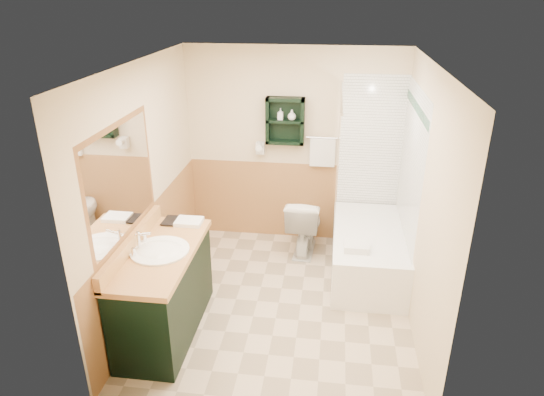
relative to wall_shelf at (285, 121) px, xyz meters
The scene contains 25 objects.
floor 2.09m from the wall_shelf, 85.93° to the right, with size 3.00×3.00×0.00m, color beige.
back_wall 0.38m from the wall_shelf, 48.99° to the left, with size 2.60×0.04×2.40m, color #F2E6BD.
left_wall 1.89m from the wall_shelf, 130.97° to the right, with size 0.04×3.00×2.40m, color #F2E6BD.
right_wall 2.03m from the wall_shelf, 44.70° to the right, with size 0.04×3.00×2.40m, color #F2E6BD.
ceiling 1.66m from the wall_shelf, 85.93° to the right, with size 2.60×3.00×0.04m, color white.
wainscot_left 2.12m from the wall_shelf, 130.14° to the right, with size 2.98×2.98×1.00m, color #C1804E, non-canonical shape.
wainscot_back 1.06m from the wall_shelf, 38.66° to the left, with size 2.58×2.58×1.00m, color #C1804E, non-canonical shape.
mirror_frame 2.28m from the wall_shelf, 120.90° to the right, with size 1.30×1.30×1.00m, color brown, non-canonical shape.
mirror_glass 2.28m from the wall_shelf, 120.79° to the right, with size 1.20×1.20×0.90m, color white, non-canonical shape.
tile_right 1.61m from the wall_shelf, 25.39° to the right, with size 1.50×1.50×2.10m, color white, non-canonical shape.
tile_back 1.23m from the wall_shelf, ahead, with size 0.95×0.95×2.10m, color white, non-canonical shape.
tile_accent 1.56m from the wall_shelf, 25.55° to the right, with size 1.50×1.50×0.10m, color #14472F, non-canonical shape.
wall_shelf is the anchor object (origin of this frame).
hair_dryer 0.46m from the wall_shelf, behind, with size 0.10×0.24×0.18m, color white, non-canonical shape.
towel_bar 0.49m from the wall_shelf, ahead, with size 0.40×0.06×0.40m, color white, non-canonical shape.
curtain_rod 1.01m from the wall_shelf, 46.11° to the right, with size 0.03×0.03×1.60m, color silver.
shower_curtain 0.89m from the wall_shelf, 37.30° to the right, with size 1.05×1.05×1.70m, color beige, non-canonical shape.
vanity 2.43m from the wall_shelf, 114.50° to the right, with size 0.59×1.35×0.85m, color black.
bathtub 1.79m from the wall_shelf, 34.66° to the right, with size 0.80×1.50×0.53m, color white.
toilet 1.26m from the wall_shelf, 45.66° to the right, with size 0.40×0.72×0.70m, color white.
counter_towel 1.75m from the wall_shelf, 119.57° to the right, with size 0.26×0.20×0.04m, color white.
vanity_book 1.84m from the wall_shelf, 127.38° to the right, with size 0.16×0.02×0.22m, color black.
tub_towel 1.73m from the wall_shelf, 52.86° to the right, with size 0.25×0.21×0.07m, color white.
soap_bottle_a 0.07m from the wall_shelf, behind, with size 0.06×0.13×0.06m, color white.
soap_bottle_b 0.10m from the wall_shelf, ahead, with size 0.10×0.12×0.10m, color white.
Camera 1 is at (0.47, -4.12, 3.00)m, focal length 32.00 mm.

